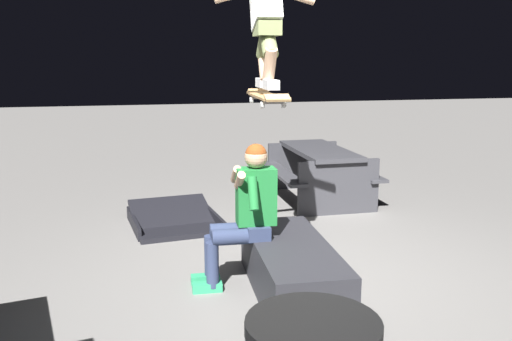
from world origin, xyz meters
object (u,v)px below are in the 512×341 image
object	(u,v)px
skater_airborne	(266,15)
kicker_ramp	(174,222)
picnic_table_back	(319,166)
person_sitting_on_ledge	(244,209)
ledge_box_main	(292,269)
skateboard	(267,97)

from	to	relation	value
skater_airborne	kicker_ramp	distance (m)	2.98
picnic_table_back	skater_airborne	bearing A→B (deg)	150.75
person_sitting_on_ledge	skater_airborne	bearing A→B (deg)	-56.48
ledge_box_main	kicker_ramp	xyz separation A→B (m)	(2.17, 0.83, -0.17)
skater_airborne	kicker_ramp	size ratio (longest dim) A/B	0.93
person_sitting_on_ledge	skateboard	bearing A→B (deg)	-67.25
person_sitting_on_ledge	skater_airborne	xyz separation A→B (m)	(0.15, -0.23, 1.66)
ledge_box_main	skater_airborne	xyz separation A→B (m)	(0.43, 0.13, 2.14)
ledge_box_main	picnic_table_back	xyz separation A→B (m)	(2.99, -1.31, 0.28)
skateboard	skater_airborne	bearing A→B (deg)	-3.67
person_sitting_on_ledge	picnic_table_back	bearing A→B (deg)	-31.49
skateboard	skater_airborne	xyz separation A→B (m)	(0.06, -0.00, 0.69)
skateboard	picnic_table_back	world-z (taller)	skateboard
skateboard	kicker_ramp	size ratio (longest dim) A/B	0.85
skateboard	picnic_table_back	size ratio (longest dim) A/B	0.60
person_sitting_on_ledge	picnic_table_back	world-z (taller)	person_sitting_on_ledge
ledge_box_main	skateboard	world-z (taller)	skateboard
person_sitting_on_ledge	skater_airborne	size ratio (longest dim) A/B	1.14
skateboard	skater_airborne	world-z (taller)	skater_airborne
skater_airborne	picnic_table_back	size ratio (longest dim) A/B	0.66
ledge_box_main	skater_airborne	bearing A→B (deg)	16.94
kicker_ramp	skater_airborne	bearing A→B (deg)	-158.32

